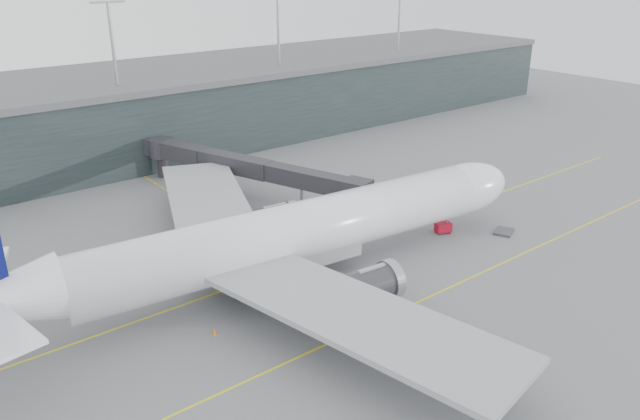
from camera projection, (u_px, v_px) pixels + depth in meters
ground at (240, 267)px, 78.72m from camera, size 320.00×320.00×0.00m
taxiline_a at (257, 279)px, 75.81m from camera, size 160.00×0.25×0.02m
taxiline_b at (342, 337)px, 64.20m from camera, size 160.00×0.25×0.02m
taxiline_lead_main at (199, 211)px, 96.11m from camera, size 0.25×60.00×0.02m
terminal at (76, 120)px, 117.94m from camera, size 240.00×36.00×29.00m
main_aircraft at (290, 235)px, 73.65m from camera, size 74.33×69.52×20.83m
jet_bridge at (238, 160)px, 102.86m from camera, size 17.69×43.89×6.90m
gse_cart at (443, 227)px, 88.15m from camera, size 2.56×2.09×1.50m
baggage_dolly at (504, 232)px, 88.38m from camera, size 3.70×3.39×0.30m
uld_a at (169, 246)px, 82.50m from camera, size 1.88×1.56×1.61m
uld_b at (176, 241)px, 83.99m from camera, size 2.16×1.96×1.62m
uld_c at (195, 236)px, 84.78m from camera, size 2.59×2.24×2.05m
cone_nose at (445, 211)px, 94.84m from camera, size 0.49×0.49×0.79m
cone_wing_stbd at (412, 303)px, 69.77m from camera, size 0.45×0.45×0.72m
cone_wing_port at (244, 223)px, 90.51m from camera, size 0.50×0.50×0.80m
cone_tail at (214, 331)px, 64.52m from camera, size 0.48×0.48×0.76m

